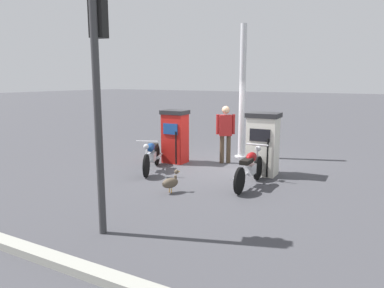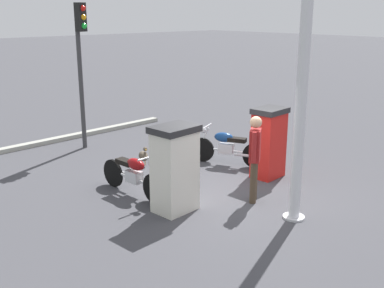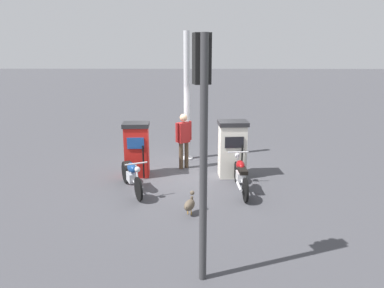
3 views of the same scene
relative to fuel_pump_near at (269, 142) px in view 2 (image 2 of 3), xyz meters
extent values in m
plane|color=#424247|center=(-0.08, 1.39, -0.81)|extent=(120.00, 120.00, 0.00)
cube|color=red|center=(0.00, 0.00, -0.07)|extent=(0.57, 0.72, 1.48)
cube|color=#1E478C|center=(0.27, 0.02, 0.25)|extent=(0.06, 0.48, 0.32)
cube|color=#262628|center=(0.00, 0.00, 0.73)|extent=(0.62, 0.79, 0.12)
cylinder|color=black|center=(0.29, 0.22, -0.29)|extent=(0.05, 0.05, 0.96)
cube|color=silver|center=(0.00, 2.78, -0.05)|extent=(0.62, 0.79, 1.53)
cube|color=black|center=(0.30, 2.80, 0.29)|extent=(0.07, 0.53, 0.32)
cube|color=#262628|center=(0.00, 2.78, 0.78)|extent=(0.68, 0.87, 0.12)
cylinder|color=black|center=(0.32, 3.03, -0.27)|extent=(0.05, 0.05, 1.00)
cylinder|color=black|center=(1.81, 0.31, -0.51)|extent=(0.58, 0.30, 0.61)
cylinder|color=black|center=(0.59, -0.25, -0.51)|extent=(0.58, 0.30, 0.61)
cube|color=silver|center=(1.25, 0.05, -0.41)|extent=(0.41, 0.33, 0.24)
cylinder|color=silver|center=(1.20, 0.03, -0.46)|extent=(0.94, 0.47, 0.05)
ellipsoid|color=navy|center=(1.31, 0.08, -0.13)|extent=(0.53, 0.40, 0.24)
cube|color=black|center=(1.00, -0.06, -0.16)|extent=(0.48, 0.37, 0.10)
cylinder|color=silver|center=(1.78, 0.30, -0.21)|extent=(0.25, 0.15, 0.57)
cylinder|color=silver|center=(1.70, 0.26, 0.11)|extent=(0.27, 0.52, 0.04)
sphere|color=silver|center=(1.79, 0.30, -0.01)|extent=(0.19, 0.19, 0.14)
cylinder|color=silver|center=(0.72, -0.06, -0.49)|extent=(0.53, 0.29, 0.07)
cylinder|color=black|center=(0.53, 2.86, -0.51)|extent=(0.61, 0.09, 0.60)
cylinder|color=black|center=(1.85, 2.94, -0.51)|extent=(0.61, 0.09, 0.60)
cube|color=silver|center=(1.14, 2.90, -0.41)|extent=(0.37, 0.22, 0.24)
cylinder|color=silver|center=(1.19, 2.90, -0.46)|extent=(0.99, 0.11, 0.05)
ellipsoid|color=maroon|center=(1.07, 2.89, -0.13)|extent=(0.49, 0.25, 0.24)
cube|color=black|center=(1.41, 2.91, -0.16)|extent=(0.45, 0.22, 0.10)
cylinder|color=silver|center=(0.57, 2.87, -0.21)|extent=(0.26, 0.05, 0.57)
cylinder|color=silver|center=(0.65, 2.87, 0.11)|extent=(0.07, 0.56, 0.04)
sphere|color=silver|center=(0.55, 2.87, -0.01)|extent=(0.15, 0.15, 0.14)
cylinder|color=silver|center=(1.65, 2.81, -0.49)|extent=(0.55, 0.10, 0.07)
cylinder|color=#473828|center=(-0.66, 1.26, -0.39)|extent=(0.18, 0.18, 0.84)
cylinder|color=#473828|center=(-0.77, 1.42, -0.39)|extent=(0.18, 0.18, 0.84)
cube|color=maroon|center=(-0.71, 1.34, 0.34)|extent=(0.37, 0.41, 0.63)
cylinder|color=maroon|center=(-0.58, 1.14, 0.37)|extent=(0.13, 0.13, 0.59)
cylinder|color=maroon|center=(-0.85, 1.54, 0.37)|extent=(0.13, 0.13, 0.59)
sphere|color=tan|center=(-0.71, 1.34, 0.80)|extent=(0.32, 0.32, 0.23)
ellipsoid|color=brown|center=(2.58, 1.59, -0.58)|extent=(0.46, 0.34, 0.23)
cylinder|color=brown|center=(2.44, 1.63, -0.51)|extent=(0.08, 0.08, 0.16)
sphere|color=brown|center=(2.41, 1.65, -0.35)|extent=(0.13, 0.13, 0.10)
cone|color=orange|center=(2.35, 1.67, -0.36)|extent=(0.08, 0.07, 0.05)
cone|color=brown|center=(2.75, 1.52, -0.55)|extent=(0.10, 0.10, 0.08)
cylinder|color=orange|center=(2.56, 1.55, -0.75)|extent=(0.02, 0.02, 0.11)
cylinder|color=orange|center=(2.59, 1.62, -0.75)|extent=(0.02, 0.02, 0.11)
cylinder|color=#38383A|center=(4.92, 1.84, 1.12)|extent=(0.15, 0.15, 3.86)
cube|color=black|center=(4.79, 1.81, 2.69)|extent=(0.25, 0.28, 0.72)
sphere|color=red|center=(4.69, 1.78, 2.91)|extent=(0.18, 0.18, 0.15)
sphere|color=orange|center=(4.69, 1.78, 2.69)|extent=(0.18, 0.18, 0.15)
sphere|color=green|center=(4.69, 1.78, 2.47)|extent=(0.18, 0.18, 0.15)
cylinder|color=silver|center=(-1.74, 1.41, 1.29)|extent=(0.20, 0.20, 4.20)
cylinder|color=silver|center=(-1.74, 1.41, -0.79)|extent=(0.40, 0.40, 0.04)
cube|color=#9E9E93|center=(6.04, 1.39, -0.75)|extent=(0.46, 6.01, 0.12)
camera|label=1|loc=(9.00, 6.02, 1.70)|focal=33.89mm
camera|label=2|loc=(-6.28, 8.13, 2.85)|focal=43.88mm
camera|label=3|loc=(10.06, 1.74, 2.82)|focal=33.68mm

